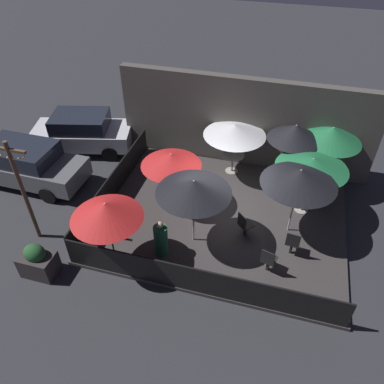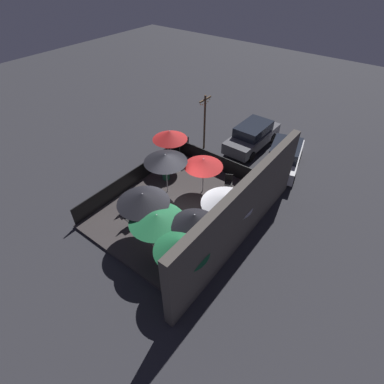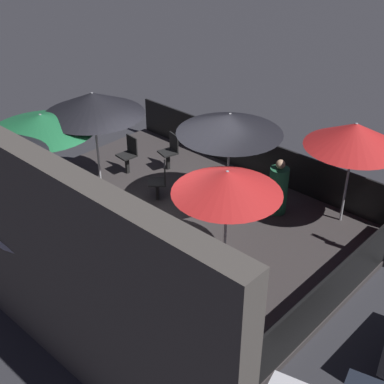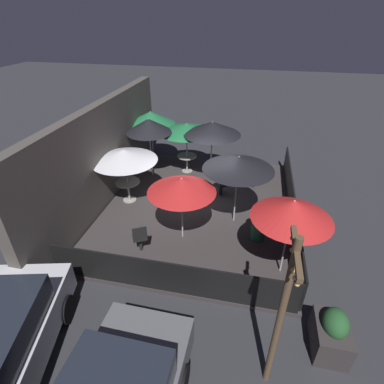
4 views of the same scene
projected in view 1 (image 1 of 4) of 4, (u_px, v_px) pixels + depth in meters
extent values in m
plane|color=#2D2D33|center=(222.00, 218.00, 12.63)|extent=(60.00, 60.00, 0.00)
cube|color=#383333|center=(222.00, 217.00, 12.60)|extent=(7.94, 6.40, 0.12)
cube|color=#4C4742|center=(244.00, 123.00, 14.04)|extent=(9.54, 0.36, 3.54)
cube|color=black|center=(198.00, 281.00, 9.92)|extent=(7.74, 0.05, 0.95)
cube|color=black|center=(113.00, 185.00, 13.07)|extent=(0.05, 6.20, 0.95)
cylinder|color=#B2B2B7|center=(233.00, 149.00, 13.85)|extent=(0.05, 0.05, 2.01)
cone|color=silver|center=(235.00, 130.00, 13.34)|extent=(2.27, 2.27, 0.40)
cylinder|color=#B2B2B7|center=(307.00, 186.00, 12.10)|extent=(0.05, 0.05, 2.13)
cone|color=#1E6B3D|center=(313.00, 163.00, 11.53)|extent=(2.27, 2.27, 0.36)
cylinder|color=#B2B2B7|center=(111.00, 234.00, 10.35)|extent=(0.05, 0.05, 2.25)
cone|color=red|center=(106.00, 211.00, 9.80)|extent=(1.96, 1.96, 0.51)
cylinder|color=#B2B2B7|center=(194.00, 212.00, 10.98)|extent=(0.05, 0.05, 2.33)
cone|color=black|center=(194.00, 187.00, 10.36)|extent=(2.17, 2.17, 0.41)
cylinder|color=#B2B2B7|center=(294.00, 202.00, 11.28)|extent=(0.05, 0.05, 2.39)
cone|color=black|center=(300.00, 177.00, 10.67)|extent=(2.23, 2.23, 0.49)
cylinder|color=#B2B2B7|center=(326.00, 157.00, 13.17)|extent=(0.05, 0.05, 2.35)
cone|color=#1E6B3D|center=(332.00, 134.00, 12.59)|extent=(2.07, 2.07, 0.53)
cylinder|color=#B2B2B7|center=(172.00, 180.00, 12.40)|extent=(0.05, 0.05, 2.05)
cone|color=red|center=(171.00, 160.00, 11.88)|extent=(1.97, 1.97, 0.43)
cylinder|color=#B2B2B7|center=(290.00, 156.00, 13.14)|extent=(0.05, 0.05, 2.44)
cone|color=black|center=(295.00, 132.00, 12.54)|extent=(1.83, 1.83, 0.54)
cylinder|color=#9E998E|center=(232.00, 171.00, 14.49)|extent=(0.48, 0.48, 0.02)
cylinder|color=#9E998E|center=(232.00, 163.00, 14.26)|extent=(0.08, 0.08, 0.74)
cylinder|color=#9E998E|center=(233.00, 155.00, 14.01)|extent=(0.88, 0.88, 0.04)
cylinder|color=#9E998E|center=(301.00, 210.00, 12.77)|extent=(0.45, 0.45, 0.02)
cylinder|color=#9E998E|center=(303.00, 202.00, 12.55)|extent=(0.08, 0.08, 0.69)
cylinder|color=#9E998E|center=(305.00, 194.00, 12.32)|extent=(0.82, 0.82, 0.04)
cube|color=black|center=(268.00, 264.00, 10.67)|extent=(0.10, 0.10, 0.44)
cube|color=black|center=(269.00, 259.00, 10.52)|extent=(0.49, 0.49, 0.04)
cube|color=black|center=(268.00, 258.00, 10.25)|extent=(0.39, 0.14, 0.44)
cube|color=black|center=(291.00, 247.00, 11.16)|extent=(0.09, 0.09, 0.46)
cube|color=black|center=(293.00, 242.00, 11.00)|extent=(0.44, 0.44, 0.04)
cube|color=black|center=(293.00, 240.00, 10.72)|extent=(0.40, 0.07, 0.44)
cube|color=black|center=(160.00, 176.00, 13.86)|extent=(0.11, 0.11, 0.46)
cube|color=black|center=(159.00, 171.00, 13.69)|extent=(0.54, 0.54, 0.04)
cube|color=black|center=(154.00, 166.00, 13.51)|extent=(0.22, 0.36, 0.44)
cube|color=black|center=(245.00, 230.00, 11.74)|extent=(0.11, 0.11, 0.43)
cube|color=black|center=(246.00, 225.00, 11.59)|extent=(0.57, 0.57, 0.04)
cube|color=black|center=(242.00, 221.00, 11.37)|extent=(0.31, 0.30, 0.44)
cylinder|color=#236642|center=(161.00, 240.00, 10.96)|extent=(0.49, 0.49, 1.07)
sphere|color=tan|center=(160.00, 225.00, 10.56)|extent=(0.20, 0.20, 0.20)
cube|color=#332D2D|center=(39.00, 264.00, 10.66)|extent=(0.97, 0.68, 0.71)
ellipsoid|color=#235128|center=(35.00, 253.00, 10.36)|extent=(0.63, 0.51, 0.57)
cylinder|color=brown|center=(24.00, 194.00, 10.87)|extent=(0.12, 0.12, 3.54)
cube|color=brown|center=(7.00, 150.00, 9.90)|extent=(1.10, 0.08, 0.08)
sphere|color=#F4B260|center=(1.00, 155.00, 10.10)|extent=(0.07, 0.07, 0.07)
sphere|color=#F4B260|center=(8.00, 158.00, 10.09)|extent=(0.07, 0.07, 0.07)
sphere|color=#F4B260|center=(14.00, 159.00, 10.05)|extent=(0.07, 0.07, 0.07)
sphere|color=#F4B260|center=(19.00, 158.00, 9.99)|extent=(0.07, 0.07, 0.07)
sphere|color=#F4B260|center=(24.00, 157.00, 9.90)|extent=(0.07, 0.07, 0.07)
cube|color=#5B5B60|center=(25.00, 167.00, 13.74)|extent=(4.53, 1.77, 0.70)
cube|color=#1E232D|center=(20.00, 153.00, 13.33)|extent=(2.50, 1.60, 0.60)
cylinder|color=black|center=(72.00, 169.00, 14.25)|extent=(0.64, 0.19, 0.64)
cylinder|color=black|center=(48.00, 195.00, 13.06)|extent=(0.64, 0.19, 0.64)
cylinder|color=black|center=(10.00, 157.00, 14.87)|extent=(0.64, 0.19, 0.64)
cube|color=silver|center=(83.00, 135.00, 15.47)|extent=(4.26, 2.62, 0.70)
cube|color=#1E232D|center=(80.00, 122.00, 15.05)|extent=(2.50, 2.05, 0.60)
cylinder|color=black|center=(117.00, 133.00, 16.28)|extent=(0.66, 0.33, 0.64)
cylinder|color=black|center=(110.00, 154.00, 15.04)|extent=(0.66, 0.33, 0.64)
cylinder|color=black|center=(61.00, 132.00, 16.34)|extent=(0.66, 0.33, 0.64)
cylinder|color=black|center=(49.00, 153.00, 15.10)|extent=(0.66, 0.33, 0.64)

